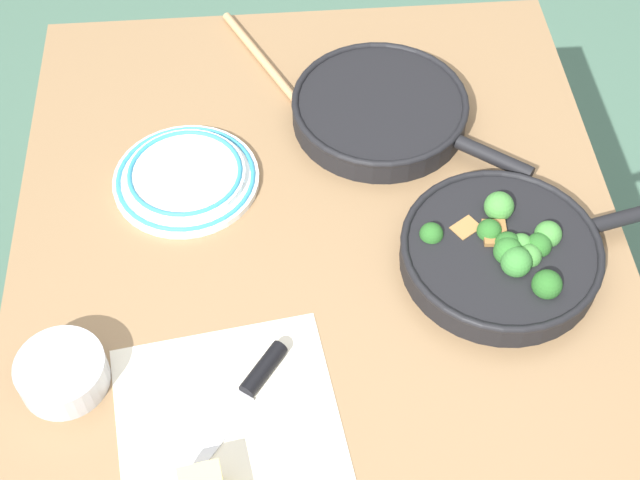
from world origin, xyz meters
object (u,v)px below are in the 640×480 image
wooden_spoon (288,90)px  dinner_plate_stack (186,177)px  grater_knife (248,390)px  prep_bowl_steel (62,373)px  skillet_broccoli (504,251)px  skillet_eggs (381,110)px

wooden_spoon → dinner_plate_stack: dinner_plate_stack is taller
grater_knife → dinner_plate_stack: size_ratio=0.84×
dinner_plate_stack → prep_bowl_steel: prep_bowl_steel is taller
skillet_broccoli → dinner_plate_stack: skillet_broccoli is taller
wooden_spoon → grater_knife: size_ratio=1.84×
skillet_broccoli → wooden_spoon: (-0.40, -0.30, -0.02)m
wooden_spoon → prep_bowl_steel: size_ratio=2.97×
skillet_broccoli → dinner_plate_stack: (-0.20, -0.48, -0.02)m
dinner_plate_stack → skillet_eggs: bearing=109.3°
skillet_eggs → grater_knife: skillet_eggs is taller
dinner_plate_stack → prep_bowl_steel: 0.39m
wooden_spoon → skillet_eggs: bearing=37.0°
skillet_eggs → prep_bowl_steel: 0.68m
wooden_spoon → prep_bowl_steel: bearing=-57.4°
skillet_broccoli → dinner_plate_stack: size_ratio=1.80×
prep_bowl_steel → skillet_eggs: bearing=133.6°
grater_knife → wooden_spoon: bearing=-151.7°
skillet_broccoli → prep_bowl_steel: 0.66m
wooden_spoon → grater_knife: (0.59, -0.09, 0.00)m
wooden_spoon → dinner_plate_stack: (0.20, -0.18, 0.01)m
skillet_broccoli → grater_knife: (0.19, -0.39, -0.02)m
grater_knife → prep_bowl_steel: prep_bowl_steel is taller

